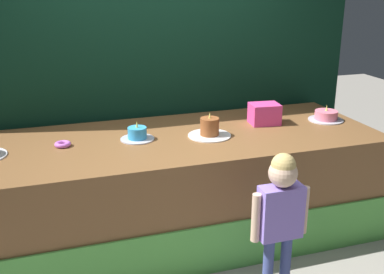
{
  "coord_description": "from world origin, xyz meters",
  "views": [
    {
      "loc": [
        -0.95,
        -2.79,
        2.07
      ],
      "look_at": [
        0.08,
        0.37,
        0.94
      ],
      "focal_mm": 44.01,
      "sensor_mm": 36.0,
      "label": 1
    }
  ],
  "objects_px": {
    "donut": "(63,144)",
    "cake_center_right": "(210,129)",
    "child_figure": "(281,207)",
    "cake_center_left": "(137,134)",
    "pink_box": "(264,114)",
    "cake_far_right": "(326,116)"
  },
  "relations": [
    {
      "from": "cake_far_right",
      "to": "child_figure",
      "type": "bearing_deg",
      "value": -133.72
    },
    {
      "from": "child_figure",
      "to": "pink_box",
      "type": "xyz_separation_m",
      "value": [
        0.42,
        1.11,
        0.29
      ]
    },
    {
      "from": "donut",
      "to": "cake_center_right",
      "type": "height_order",
      "value": "cake_center_right"
    },
    {
      "from": "cake_center_left",
      "to": "cake_center_right",
      "type": "xyz_separation_m",
      "value": [
        0.56,
        -0.09,
        0.02
      ]
    },
    {
      "from": "child_figure",
      "to": "cake_center_left",
      "type": "bearing_deg",
      "value": 124.54
    },
    {
      "from": "child_figure",
      "to": "cake_far_right",
      "type": "distance_m",
      "value": 1.44
    },
    {
      "from": "donut",
      "to": "cake_far_right",
      "type": "xyz_separation_m",
      "value": [
        2.26,
        -0.02,
        0.02
      ]
    },
    {
      "from": "pink_box",
      "to": "cake_center_left",
      "type": "relative_size",
      "value": 0.92
    },
    {
      "from": "pink_box",
      "to": "cake_far_right",
      "type": "height_order",
      "value": "pink_box"
    },
    {
      "from": "donut",
      "to": "cake_far_right",
      "type": "bearing_deg",
      "value": -0.58
    },
    {
      "from": "child_figure",
      "to": "cake_center_right",
      "type": "distance_m",
      "value": 0.98
    },
    {
      "from": "cake_center_right",
      "to": "donut",
      "type": "bearing_deg",
      "value": 174.28
    },
    {
      "from": "donut",
      "to": "cake_far_right",
      "type": "distance_m",
      "value": 2.26
    },
    {
      "from": "cake_center_left",
      "to": "cake_far_right",
      "type": "bearing_deg",
      "value": -0.16
    },
    {
      "from": "cake_center_left",
      "to": "donut",
      "type": "bearing_deg",
      "value": 178.17
    },
    {
      "from": "pink_box",
      "to": "cake_far_right",
      "type": "xyz_separation_m",
      "value": [
        0.56,
        -0.08,
        -0.05
      ]
    },
    {
      "from": "cake_center_right",
      "to": "child_figure",
      "type": "bearing_deg",
      "value": -81.14
    },
    {
      "from": "child_figure",
      "to": "donut",
      "type": "bearing_deg",
      "value": 140.52
    },
    {
      "from": "donut",
      "to": "cake_center_right",
      "type": "bearing_deg",
      "value": -5.72
    },
    {
      "from": "pink_box",
      "to": "cake_center_right",
      "type": "height_order",
      "value": "cake_center_right"
    },
    {
      "from": "child_figure",
      "to": "cake_center_left",
      "type": "distance_m",
      "value": 1.27
    },
    {
      "from": "cake_center_right",
      "to": "cake_center_left",
      "type": "bearing_deg",
      "value": 170.45
    }
  ]
}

